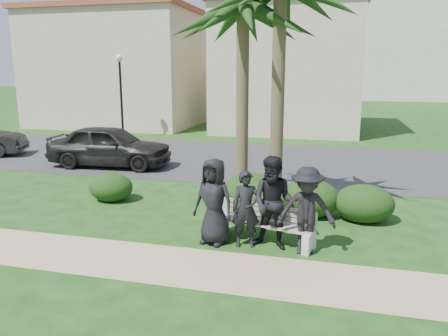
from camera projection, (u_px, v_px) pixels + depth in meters
The scene contains 18 objects.
ground at pixel (243, 235), 9.44m from camera, with size 160.00×160.00×0.00m, color #163F12.
footpath at pixel (222, 270), 7.74m from camera, with size 30.00×1.60×0.01m, color tan.
asphalt_street at pixel (286, 162), 17.01m from camera, with size 160.00×8.00×0.01m, color #2D2D30.
stucco_bldg_left at pixel (122, 68), 28.58m from camera, with size 10.40×8.40×7.30m.
stucco_bldg_right at pixel (290, 68), 25.91m from camera, with size 8.40×8.40×7.30m.
street_lamp at pixel (120, 81), 22.34m from camera, with size 0.36×0.36×4.29m.
park_bench at pixel (263, 226), 8.98m from camera, with size 2.25×1.02×0.75m.
man_a at pixel (214, 201), 8.81m from camera, with size 0.87×0.56×1.77m, color black.
man_b at pixel (246, 209), 8.67m from camera, with size 0.57×0.37×1.55m, color black.
man_c at pixel (274, 203), 8.55m from camera, with size 0.90×0.70×1.86m, color black.
man_d at pixel (307, 211), 8.32m from camera, with size 1.11×0.64×1.71m, color black.
hedge_a at pixel (111, 186), 11.87m from camera, with size 1.21×1.00×0.79m, color black.
hedge_c at pixel (252, 191), 10.97m from camera, with size 1.53×1.26×1.00m, color black.
hedge_d at pixel (263, 200), 10.40m from camera, with size 1.41×1.17×0.92m, color black.
hedge_e at pixel (310, 197), 10.60m from camera, with size 1.44×1.19×0.94m, color black.
hedge_f at pixel (364, 202), 10.23m from camera, with size 1.38×1.14×0.90m, color black.
palm_left at pixel (243, 9), 10.68m from camera, with size 3.00×3.00×5.92m.
car_a at pixel (110, 146), 16.06m from camera, with size 1.81×4.50×1.53m, color black.
Camera 1 is at (1.81, -8.73, 3.46)m, focal length 35.00 mm.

